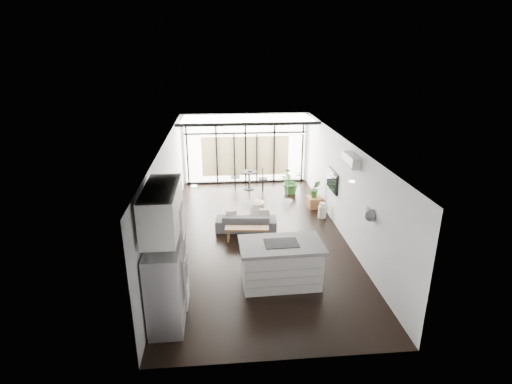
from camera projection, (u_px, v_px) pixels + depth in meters
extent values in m
cube|color=black|center=(257.00, 235.00, 11.74)|extent=(5.00, 10.00, 0.00)
cube|color=silver|center=(257.00, 142.00, 10.79)|extent=(5.00, 10.00, 0.00)
cube|color=silver|center=(167.00, 193.00, 11.05)|extent=(0.02, 10.00, 2.80)
cube|color=silver|center=(343.00, 188.00, 11.48)|extent=(0.02, 10.00, 2.80)
cube|color=silver|center=(245.00, 149.00, 15.94)|extent=(5.00, 0.02, 2.80)
cube|color=silver|center=(285.00, 292.00, 6.58)|extent=(5.00, 0.02, 2.80)
cube|color=black|center=(246.00, 149.00, 15.83)|extent=(5.00, 0.20, 2.80)
cube|color=silver|center=(247.00, 118.00, 14.54)|extent=(4.70, 1.90, 0.06)
cube|color=beige|center=(245.00, 156.00, 16.00)|extent=(3.50, 0.02, 1.60)
cube|color=silver|center=(281.00, 263.00, 9.20)|extent=(1.93, 1.18, 1.04)
cube|color=black|center=(281.00, 243.00, 9.02)|extent=(0.78, 0.53, 0.01)
cube|color=#97979B|center=(165.00, 292.00, 7.58)|extent=(0.65, 0.81, 1.68)
cube|color=silver|center=(172.00, 257.00, 8.23)|extent=(0.58, 0.61, 2.26)
cube|color=silver|center=(162.00, 209.00, 7.48)|extent=(0.62, 1.75, 0.86)
cone|color=silver|center=(250.00, 206.00, 8.54)|extent=(0.26, 0.26, 0.18)
cone|color=silver|center=(287.00, 204.00, 8.61)|extent=(0.26, 0.26, 0.18)
imported|color=#474649|center=(246.00, 219.00, 12.00)|extent=(1.87, 0.73, 0.71)
cube|color=brown|center=(247.00, 234.00, 11.37)|extent=(1.27, 0.43, 0.40)
cylinder|color=silver|center=(257.00, 208.00, 13.26)|extent=(0.57, 0.57, 0.39)
cube|color=brown|center=(315.00, 202.00, 13.76)|extent=(0.53, 0.53, 0.36)
imported|color=#306728|center=(291.00, 184.00, 14.99)|extent=(1.15, 1.20, 0.73)
imported|color=#306728|center=(315.00, 193.00, 13.65)|extent=(0.41, 0.65, 0.27)
cylinder|color=beige|center=(322.00, 210.00, 12.88)|extent=(0.27, 0.27, 0.51)
cube|color=black|center=(249.00, 179.00, 15.45)|extent=(1.78, 1.14, 0.80)
cube|color=black|center=(332.00, 180.00, 12.44)|extent=(0.05, 1.10, 0.65)
cube|color=silver|center=(351.00, 160.00, 10.36)|extent=(0.22, 0.90, 0.30)
cube|color=black|center=(166.00, 195.00, 10.53)|extent=(0.04, 0.70, 0.90)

